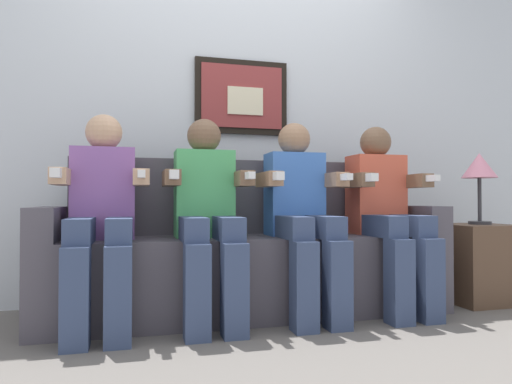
{
  "coord_description": "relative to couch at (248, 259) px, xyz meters",
  "views": [
    {
      "loc": [
        -0.64,
        -2.28,
        0.65
      ],
      "look_at": [
        0.0,
        0.15,
        0.7
      ],
      "focal_mm": 32.24,
      "sensor_mm": 36.0,
      "label": 1
    }
  ],
  "objects": [
    {
      "name": "person_left_center",
      "position": [
        -0.27,
        -0.17,
        0.29
      ],
      "size": [
        0.46,
        0.56,
        1.11
      ],
      "color": "#4CB266",
      "rests_on": "ground_plane"
    },
    {
      "name": "couch",
      "position": [
        0.0,
        0.0,
        0.0
      ],
      "size": [
        2.28,
        0.58,
        0.9
      ],
      "color": "#514C56",
      "rests_on": "ground_plane"
    },
    {
      "name": "side_table_right",
      "position": [
        1.49,
        -0.11,
        -0.06
      ],
      "size": [
        0.4,
        0.4,
        0.5
      ],
      "color": "brown",
      "rests_on": "ground_plane"
    },
    {
      "name": "table_lamp",
      "position": [
        1.51,
        -0.11,
        0.55
      ],
      "size": [
        0.22,
        0.22,
        0.46
      ],
      "color": "#333338",
      "rests_on": "side_table_right"
    },
    {
      "name": "person_right_center",
      "position": [
        0.27,
        -0.17,
        0.29
      ],
      "size": [
        0.46,
        0.56,
        1.11
      ],
      "color": "#3F72CC",
      "rests_on": "ground_plane"
    },
    {
      "name": "person_leftmost",
      "position": [
        -0.8,
        -0.17,
        0.29
      ],
      "size": [
        0.46,
        0.56,
        1.11
      ],
      "color": "#8C59A5",
      "rests_on": "ground_plane"
    },
    {
      "name": "person_rightmost",
      "position": [
        0.8,
        -0.17,
        0.29
      ],
      "size": [
        0.46,
        0.56,
        1.11
      ],
      "color": "#D8593F",
      "rests_on": "ground_plane"
    },
    {
      "name": "back_wall_assembly",
      "position": [
        0.0,
        0.44,
        0.99
      ],
      "size": [
        4.68,
        0.1,
        2.6
      ],
      "color": "silver",
      "rests_on": "ground_plane"
    },
    {
      "name": "ground_plane",
      "position": [
        0.0,
        -0.33,
        -0.31
      ],
      "size": [
        6.09,
        6.09,
        0.0
      ],
      "primitive_type": "plane",
      "color": "#66605B"
    }
  ]
}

